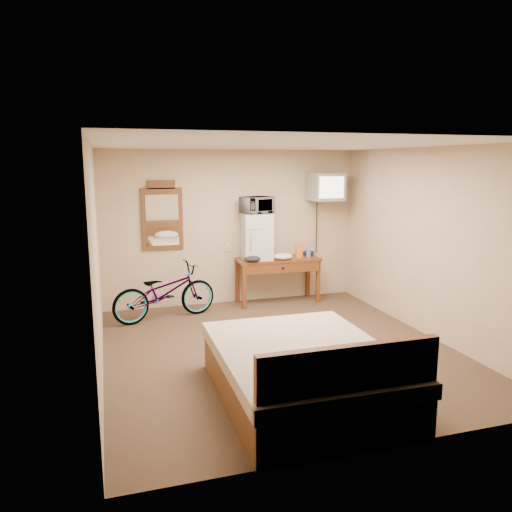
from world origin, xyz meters
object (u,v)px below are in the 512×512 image
object	(u,v)px
blue_cup	(308,253)
bicycle	(165,292)
crt_television	(326,187)
desk	(278,266)
microwave	(257,205)
mini_fridge	(257,236)
wall_mirror	(162,216)
bed	(305,373)

from	to	relation	value
blue_cup	bicycle	bearing A→B (deg)	-172.27
crt_television	bicycle	bearing A→B (deg)	-172.49
desk	crt_television	world-z (taller)	crt_television
microwave	crt_television	bearing A→B (deg)	-20.97
mini_fridge	wall_mirror	world-z (taller)	wall_mirror
crt_television	bicycle	size ratio (longest dim) A/B	0.38
microwave	desk	bearing A→B (deg)	-27.25
mini_fridge	desk	bearing A→B (deg)	-7.53
bed	bicycle	bearing A→B (deg)	107.98
microwave	mini_fridge	bearing A→B (deg)	-143.36
bed	microwave	bearing A→B (deg)	80.70
bicycle	bed	xyz separation A→B (m)	(0.98, -3.03, -0.12)
bicycle	wall_mirror	bearing A→B (deg)	-20.49
desk	blue_cup	distance (m)	0.56
desk	bed	distance (m)	3.51
mini_fridge	bicycle	bearing A→B (deg)	-165.97
mini_fridge	wall_mirror	bearing A→B (deg)	171.30
microwave	bicycle	world-z (taller)	microwave
blue_cup	desk	bearing A→B (deg)	179.04
desk	bed	xyz separation A→B (m)	(-0.92, -3.37, -0.34)
wall_mirror	bicycle	distance (m)	1.22
desk	bed	world-z (taller)	bed
blue_cup	wall_mirror	world-z (taller)	wall_mirror
bicycle	bed	bearing A→B (deg)	-176.11
crt_television	mini_fridge	bearing A→B (deg)	178.73
crt_television	bicycle	distance (m)	3.13
wall_mirror	bicycle	bearing A→B (deg)	-96.40
microwave	blue_cup	xyz separation A→B (m)	(0.88, -0.06, -0.81)
mini_fridge	crt_television	bearing A→B (deg)	-1.27
mini_fridge	crt_television	distance (m)	1.42
crt_television	wall_mirror	xyz separation A→B (m)	(-2.66, 0.25, -0.43)
crt_television	wall_mirror	distance (m)	2.70
crt_television	bed	distance (m)	4.14
microwave	blue_cup	distance (m)	1.20
blue_cup	microwave	bearing A→B (deg)	176.35
desk	bicycle	bearing A→B (deg)	-169.91
bed	desk	bearing A→B (deg)	74.77
wall_mirror	crt_television	bearing A→B (deg)	-5.41
crt_television	wall_mirror	world-z (taller)	crt_television
mini_fridge	wall_mirror	distance (m)	1.53
blue_cup	crt_television	distance (m)	1.13
blue_cup	bed	size ratio (longest dim) A/B	0.06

